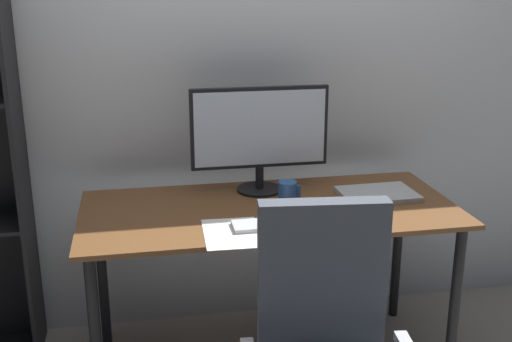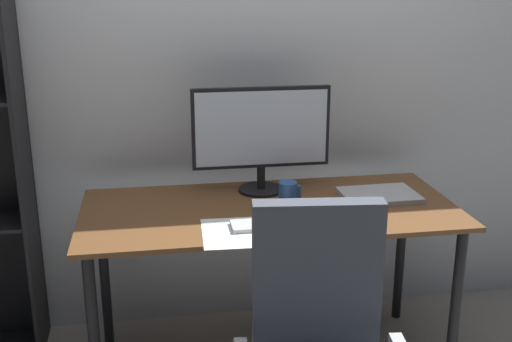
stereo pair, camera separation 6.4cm
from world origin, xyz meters
name	(u,v)px [view 1 (the left image)]	position (x,y,z in m)	size (l,w,h in m)	color
back_wall	(247,55)	(0.00, 0.52, 1.30)	(6.40, 0.10, 2.60)	silver
desk	(269,226)	(0.00, 0.00, 0.65)	(1.54, 0.70, 0.74)	brown
monitor	(260,132)	(0.00, 0.21, 1.01)	(0.60, 0.20, 0.46)	black
keyboard	(271,225)	(-0.04, -0.21, 0.75)	(0.29, 0.11, 0.02)	#B7BABC
mouse	(324,219)	(0.17, -0.21, 0.76)	(0.06, 0.10, 0.03)	black
coffee_mug	(288,194)	(0.08, 0.00, 0.79)	(0.09, 0.08, 0.10)	#285193
laptop	(378,194)	(0.49, 0.04, 0.75)	(0.32, 0.23, 0.02)	#B7BABC
paper_sheet	(232,233)	(-0.19, -0.25, 0.74)	(0.21, 0.30, 0.00)	white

